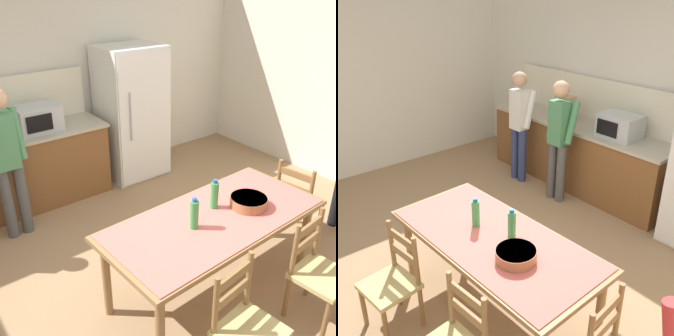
% 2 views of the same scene
% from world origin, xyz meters
% --- Properties ---
extents(ground_plane, '(8.32, 8.32, 0.00)m').
position_xyz_m(ground_plane, '(0.00, 0.00, 0.00)').
color(ground_plane, '#9E7A56').
extents(wall_back, '(6.52, 0.12, 2.90)m').
position_xyz_m(wall_back, '(0.00, 2.66, 1.45)').
color(wall_back, silver).
rests_on(wall_back, ground).
extents(wall_left, '(0.12, 5.20, 2.90)m').
position_xyz_m(wall_left, '(-3.26, 0.00, 1.45)').
color(wall_left, silver).
rests_on(wall_left, ground).
extents(kitchen_counter, '(2.92, 0.66, 0.94)m').
position_xyz_m(kitchen_counter, '(-0.83, 2.23, 0.47)').
color(kitchen_counter, brown).
rests_on(kitchen_counter, ground).
extents(counter_splashback, '(2.88, 0.03, 0.60)m').
position_xyz_m(counter_splashback, '(-0.83, 2.54, 1.24)').
color(counter_splashback, '#EFE8CB').
rests_on(counter_splashback, kitchen_counter).
extents(microwave, '(0.50, 0.39, 0.30)m').
position_xyz_m(microwave, '(-0.14, 2.21, 1.09)').
color(microwave, '#B2B7BC').
rests_on(microwave, kitchen_counter).
extents(paper_bag, '(0.24, 0.16, 0.36)m').
position_xyz_m(paper_bag, '(-1.04, 2.20, 1.12)').
color(paper_bag, tan).
rests_on(paper_bag, kitchen_counter).
extents(dining_table, '(1.97, 0.97, 0.78)m').
position_xyz_m(dining_table, '(0.39, -0.24, 0.70)').
color(dining_table, olive).
rests_on(dining_table, ground).
extents(bottle_near_centre, '(0.07, 0.07, 0.27)m').
position_xyz_m(bottle_near_centre, '(0.15, -0.25, 0.90)').
color(bottle_near_centre, green).
rests_on(bottle_near_centre, dining_table).
extents(bottle_off_centre, '(0.07, 0.07, 0.27)m').
position_xyz_m(bottle_off_centre, '(0.49, -0.12, 0.90)').
color(bottle_off_centre, green).
rests_on(bottle_off_centre, dining_table).
extents(serving_bowl, '(0.32, 0.32, 0.09)m').
position_xyz_m(serving_bowl, '(0.73, -0.30, 0.83)').
color(serving_bowl, '#9E6642').
rests_on(serving_bowl, dining_table).
extents(chair_side_near_left, '(0.46, 0.45, 0.91)m').
position_xyz_m(chair_side_near_left, '(-0.02, -1.00, 0.44)').
color(chair_side_near_left, olive).
rests_on(chair_side_near_left, ground).
extents(person_at_sink, '(0.41, 0.28, 1.63)m').
position_xyz_m(person_at_sink, '(-1.48, 1.71, 0.92)').
color(person_at_sink, navy).
rests_on(person_at_sink, ground).
extents(person_at_counter, '(0.41, 0.28, 1.64)m').
position_xyz_m(person_at_counter, '(-0.69, 1.69, 0.92)').
color(person_at_counter, '#4C4C4C').
rests_on(person_at_counter, ground).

